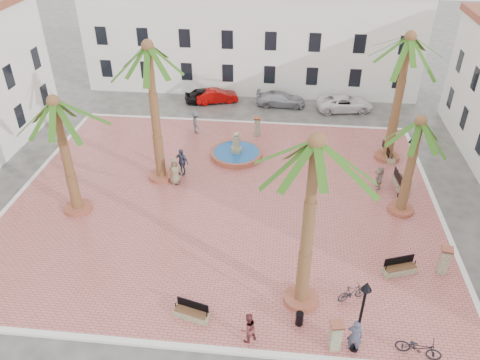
{
  "coord_description": "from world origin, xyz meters",
  "views": [
    {
      "loc": [
        3.53,
        -23.56,
        17.0
      ],
      "look_at": [
        1.0,
        0.0,
        1.6
      ],
      "focal_mm": 35.0,
      "sensor_mm": 36.0,
      "label": 1
    }
  ],
  "objects_px": {
    "bollard_se": "(335,335)",
    "pedestrian_fountain_a": "(175,171)",
    "pedestrian_fountain_b": "(182,162)",
    "pedestrian_north": "(196,122)",
    "bench_e": "(401,184)",
    "bicycle_b": "(352,293)",
    "bench_ne": "(388,154)",
    "palm_nw": "(149,62)",
    "car_silver": "(281,99)",
    "palm_sw": "(57,116)",
    "pedestrian_east": "(379,178)",
    "cyclist_a": "(355,335)",
    "litter_bin": "(299,319)",
    "bicycle_a": "(419,347)",
    "bench_s": "(192,314)",
    "palm_s": "(315,163)",
    "car_black": "(206,95)",
    "fountain": "(236,153)",
    "lamppost_s": "(363,306)",
    "cyclist_b": "(248,328)",
    "lamppost_e": "(409,157)",
    "car_red": "(217,96)",
    "bench_se": "(400,269)",
    "bollard_n": "(257,126)",
    "car_white": "(345,103)",
    "palm_e": "(418,134)",
    "palm_ne": "(407,52)"
  },
  "relations": [
    {
      "from": "fountain",
      "to": "bench_s",
      "type": "xyz_separation_m",
      "value": [
        -0.37,
        -14.78,
        -0.02
      ]
    },
    {
      "from": "bench_se",
      "to": "pedestrian_north",
      "type": "distance_m",
      "value": 19.24
    },
    {
      "from": "bench_e",
      "to": "bicycle_b",
      "type": "height_order",
      "value": "bench_e"
    },
    {
      "from": "palm_sw",
      "to": "litter_bin",
      "type": "xyz_separation_m",
      "value": [
        13.27,
        -7.26,
        -5.81
      ]
    },
    {
      "from": "cyclist_b",
      "to": "car_white",
      "type": "bearing_deg",
      "value": -142.36
    },
    {
      "from": "lamppost_e",
      "to": "cyclist_b",
      "type": "distance_m",
      "value": 14.7
    },
    {
      "from": "bench_ne",
      "to": "palm_sw",
      "type": "bearing_deg",
      "value": 108.06
    },
    {
      "from": "car_black",
      "to": "car_red",
      "type": "relative_size",
      "value": 1.01
    },
    {
      "from": "bench_s",
      "to": "litter_bin",
      "type": "relative_size",
      "value": 2.52
    },
    {
      "from": "bench_s",
      "to": "bicycle_a",
      "type": "xyz_separation_m",
      "value": [
        9.77,
        -0.96,
        0.24
      ]
    },
    {
      "from": "palm_s",
      "to": "lamppost_e",
      "type": "xyz_separation_m",
      "value": [
        6.23,
        9.28,
        -4.72
      ]
    },
    {
      "from": "lamppost_s",
      "to": "pedestrian_east",
      "type": "relative_size",
      "value": 2.59
    },
    {
      "from": "pedestrian_fountain_b",
      "to": "car_silver",
      "type": "distance_m",
      "value": 13.76
    },
    {
      "from": "palm_s",
      "to": "pedestrian_fountain_b",
      "type": "height_order",
      "value": "palm_s"
    },
    {
      "from": "palm_ne",
      "to": "bench_s",
      "type": "bearing_deg",
      "value": -125.24
    },
    {
      "from": "pedestrian_fountain_b",
      "to": "pedestrian_north",
      "type": "relative_size",
      "value": 1.05
    },
    {
      "from": "lamppost_s",
      "to": "cyclist_b",
      "type": "height_order",
      "value": "lamppost_s"
    },
    {
      "from": "cyclist_b",
      "to": "bench_se",
      "type": "bearing_deg",
      "value": 175.44
    },
    {
      "from": "cyclist_b",
      "to": "car_red",
      "type": "xyz_separation_m",
      "value": [
        -5.17,
        25.36,
        -0.31
      ]
    },
    {
      "from": "bench_se",
      "to": "car_black",
      "type": "xyz_separation_m",
      "value": [
        -13.36,
        20.47,
        0.23
      ]
    },
    {
      "from": "litter_bin",
      "to": "bicycle_b",
      "type": "bearing_deg",
      "value": 35.21
    },
    {
      "from": "bench_s",
      "to": "fountain",
      "type": "bearing_deg",
      "value": 103.43
    },
    {
      "from": "palm_s",
      "to": "cyclist_b",
      "type": "height_order",
      "value": "palm_s"
    },
    {
      "from": "bench_s",
      "to": "bench_se",
      "type": "bearing_deg",
      "value": 36.56
    },
    {
      "from": "lamppost_s",
      "to": "pedestrian_east",
      "type": "xyz_separation_m",
      "value": [
        2.7,
        12.64,
        -1.92
      ]
    },
    {
      "from": "bollard_se",
      "to": "bicycle_a",
      "type": "height_order",
      "value": "bollard_se"
    },
    {
      "from": "bicycle_b",
      "to": "pedestrian_fountain_a",
      "type": "height_order",
      "value": "pedestrian_fountain_a"
    },
    {
      "from": "palm_sw",
      "to": "bench_ne",
      "type": "xyz_separation_m",
      "value": [
        19.53,
        8.34,
        -5.86
      ]
    },
    {
      "from": "cyclist_b",
      "to": "car_silver",
      "type": "bearing_deg",
      "value": -129.95
    },
    {
      "from": "palm_e",
      "to": "cyclist_a",
      "type": "xyz_separation_m",
      "value": [
        -3.79,
        -10.28,
        -4.28
      ]
    },
    {
      "from": "palm_s",
      "to": "bicycle_a",
      "type": "distance_m",
      "value": 8.96
    },
    {
      "from": "bollard_n",
      "to": "pedestrian_north",
      "type": "height_order",
      "value": "pedestrian_north"
    },
    {
      "from": "cyclist_a",
      "to": "bicycle_a",
      "type": "bearing_deg",
      "value": -164.77
    },
    {
      "from": "bollard_n",
      "to": "car_black",
      "type": "height_order",
      "value": "bollard_n"
    },
    {
      "from": "bench_ne",
      "to": "pedestrian_fountain_b",
      "type": "height_order",
      "value": "pedestrian_fountain_b"
    },
    {
      "from": "bicycle_a",
      "to": "cyclist_a",
      "type": "bearing_deg",
      "value": 103.74
    },
    {
      "from": "palm_nw",
      "to": "car_white",
      "type": "distance_m",
      "value": 19.45
    },
    {
      "from": "cyclist_b",
      "to": "car_silver",
      "type": "distance_m",
      "value": 25.28
    },
    {
      "from": "bench_s",
      "to": "bicycle_a",
      "type": "relative_size",
      "value": 0.92
    },
    {
      "from": "pedestrian_east",
      "to": "car_black",
      "type": "xyz_separation_m",
      "value": [
        -13.35,
        12.73,
        -0.28
      ]
    },
    {
      "from": "bollard_se",
      "to": "pedestrian_fountain_a",
      "type": "height_order",
      "value": "pedestrian_fountain_a"
    },
    {
      "from": "litter_bin",
      "to": "bench_e",
      "type": "bearing_deg",
      "value": 61.01
    },
    {
      "from": "cyclist_b",
      "to": "car_white",
      "type": "relative_size",
      "value": 0.33
    },
    {
      "from": "bench_ne",
      "to": "palm_nw",
      "type": "bearing_deg",
      "value": 100.64
    },
    {
      "from": "palm_sw",
      "to": "car_red",
      "type": "xyz_separation_m",
      "value": [
        5.9,
        16.99,
        -5.68
      ]
    },
    {
      "from": "cyclist_a",
      "to": "bicycle_a",
      "type": "xyz_separation_m",
      "value": [
        2.66,
        0.0,
        -0.39
      ]
    },
    {
      "from": "pedestrian_east",
      "to": "cyclist_a",
      "type": "bearing_deg",
      "value": -11.33
    },
    {
      "from": "palm_sw",
      "to": "cyclist_a",
      "type": "relative_size",
      "value": 4.17
    },
    {
      "from": "lamppost_e",
      "to": "cyclist_b",
      "type": "relative_size",
      "value": 2.74
    },
    {
      "from": "bicycle_b",
      "to": "bollard_n",
      "type": "bearing_deg",
      "value": -5.44
    }
  ]
}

